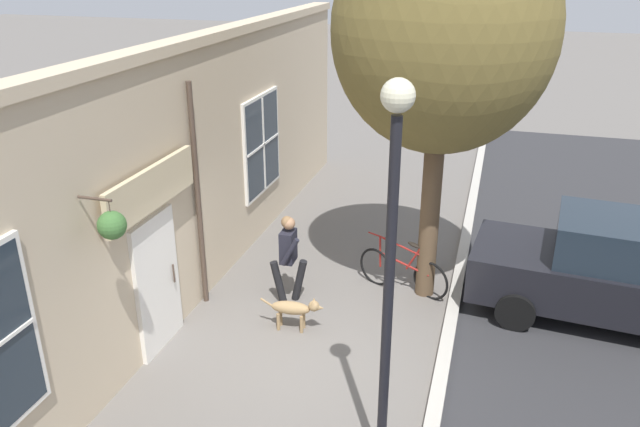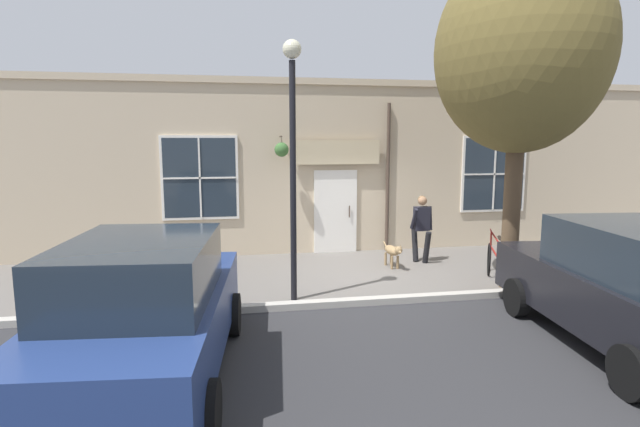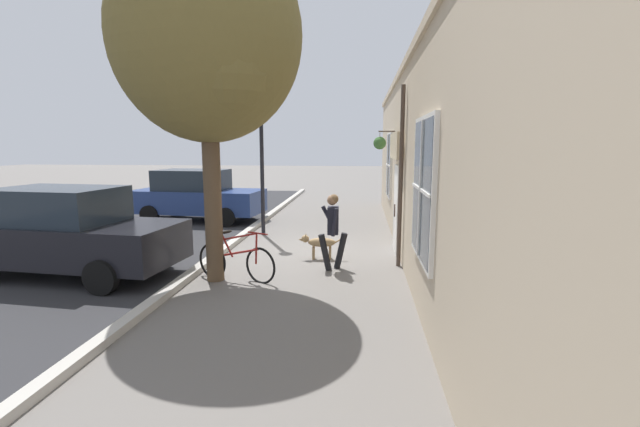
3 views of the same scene
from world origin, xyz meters
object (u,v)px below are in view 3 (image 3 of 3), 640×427
object	(u,v)px
leaning_bicycle	(236,261)
dog_on_leash	(319,243)
parked_car_nearest_curb	(197,195)
street_tree_by_curb	(209,41)
pedestrian_walking	(333,225)
street_lamp	(261,130)
parked_car_mid_block	(67,232)

from	to	relation	value
leaning_bicycle	dog_on_leash	bearing A→B (deg)	-129.79
dog_on_leash	parked_car_nearest_curb	distance (m)	6.53
parked_car_nearest_curb	street_tree_by_curb	bearing A→B (deg)	114.33
pedestrian_walking	parked_car_nearest_curb	bearing A→B (deg)	-47.06
pedestrian_walking	leaning_bicycle	xyz separation A→B (m)	(1.79, 0.90, -0.56)
pedestrian_walking	street_tree_by_curb	bearing A→B (deg)	24.89
pedestrian_walking	street_lamp	distance (m)	4.47
leaning_bicycle	parked_car_mid_block	bearing A→B (deg)	0.38
street_tree_by_curb	parked_car_mid_block	distance (m)	4.63
street_tree_by_curb	parked_car_nearest_curb	distance (m)	7.80
leaning_bicycle	parked_car_mid_block	xyz separation A→B (m)	(3.38, 0.02, 0.50)
street_tree_by_curb	parked_car_nearest_curb	xyz separation A→B (m)	(2.88, -6.36, -3.48)
parked_car_mid_block	dog_on_leash	bearing A→B (deg)	-160.16
street_tree_by_curb	parked_car_nearest_curb	size ratio (longest dim) A/B	1.43
parked_car_nearest_curb	parked_car_mid_block	bearing A→B (deg)	88.46
pedestrian_walking	parked_car_nearest_curb	size ratio (longest dim) A/B	0.36
pedestrian_walking	parked_car_mid_block	distance (m)	5.26
leaning_bicycle	street_lamp	size ratio (longest dim) A/B	0.37
parked_car_mid_block	street_lamp	size ratio (longest dim) A/B	0.98
pedestrian_walking	parked_car_nearest_curb	distance (m)	7.34
dog_on_leash	street_tree_by_curb	world-z (taller)	street_tree_by_curb
parked_car_mid_block	street_lamp	xyz separation A→B (m)	(-2.94, -4.21, 2.10)
pedestrian_walking	dog_on_leash	xyz separation A→B (m)	(0.36, -0.81, -0.56)
pedestrian_walking	leaning_bicycle	distance (m)	2.08
dog_on_leash	parked_car_mid_block	xyz separation A→B (m)	(4.81, 1.74, 0.50)
dog_on_leash	street_lamp	bearing A→B (deg)	-52.97
street_tree_by_curb	street_lamp	xyz separation A→B (m)	(0.11, -4.28, -1.38)
leaning_bicycle	parked_car_nearest_curb	xyz separation A→B (m)	(3.21, -6.28, 0.50)
pedestrian_walking	parked_car_mid_block	size ratio (longest dim) A/B	0.36
leaning_bicycle	parked_car_mid_block	distance (m)	3.42
street_tree_by_curb	leaning_bicycle	size ratio (longest dim) A/B	3.82
pedestrian_walking	street_tree_by_curb	world-z (taller)	street_tree_by_curb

